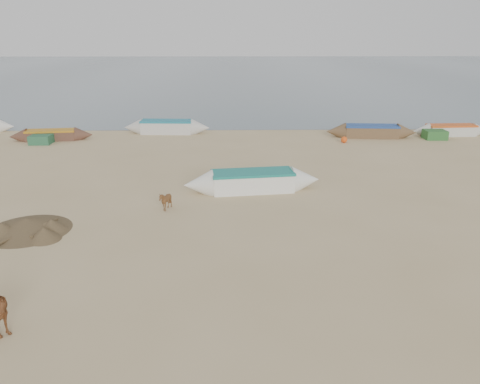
% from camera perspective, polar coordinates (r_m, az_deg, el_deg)
% --- Properties ---
extents(ground, '(140.00, 140.00, 0.00)m').
position_cam_1_polar(ground, '(16.11, 0.26, -7.99)').
color(ground, tan).
rests_on(ground, ground).
extents(sea, '(160.00, 160.00, 0.00)m').
position_cam_1_polar(sea, '(96.64, -0.87, 14.56)').
color(sea, slate).
rests_on(sea, ground).
extents(calf_front, '(1.01, 0.98, 0.86)m').
position_cam_1_polar(calf_front, '(20.34, -9.08, -1.06)').
color(calf_front, brown).
rests_on(calf_front, ground).
extents(near_canoe, '(6.76, 2.25, 0.98)m').
position_cam_1_polar(near_canoe, '(22.55, 1.54, 1.34)').
color(near_canoe, white).
rests_on(near_canoe, ground).
extents(debris_pile, '(3.95, 3.95, 0.50)m').
position_cam_1_polar(debris_pile, '(19.89, -24.54, -3.62)').
color(debris_pile, brown).
rests_on(debris_pile, ground).
extents(waterline_canoes, '(52.86, 4.90, 1.00)m').
position_cam_1_polar(waterline_canoes, '(35.47, 3.37, 7.72)').
color(waterline_canoes, white).
rests_on(waterline_canoes, ground).
extents(beach_clutter, '(44.18, 5.00, 0.64)m').
position_cam_1_polar(beach_clutter, '(34.64, 6.43, 7.13)').
color(beach_clutter, '#2A5D3D').
rests_on(beach_clutter, ground).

